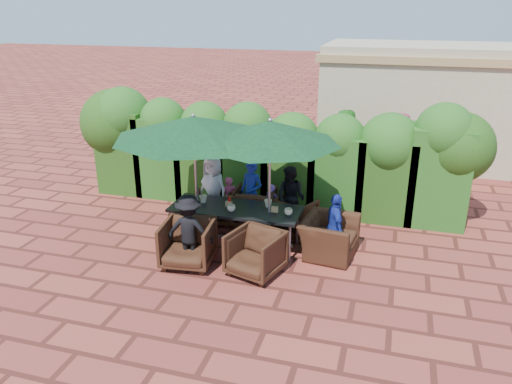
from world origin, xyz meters
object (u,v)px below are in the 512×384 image
(chair_far_left, at_px, (214,206))
(chair_far_right, at_px, (294,214))
(umbrella_left, at_px, (194,127))
(chair_near_left, at_px, (188,241))
(chair_far_mid, at_px, (254,205))
(chair_end_right, at_px, (329,231))
(dining_table, at_px, (236,211))
(umbrella_right, at_px, (270,132))
(chair_near_right, at_px, (255,251))

(chair_far_left, distance_m, chair_far_right, 1.66)
(umbrella_left, relative_size, chair_near_left, 3.32)
(chair_far_mid, bearing_deg, chair_end_right, 148.32)
(dining_table, bearing_deg, chair_near_left, -120.57)
(dining_table, height_order, chair_far_mid, chair_far_mid)
(dining_table, xyz_separation_m, chair_far_mid, (0.07, 0.97, -0.25))
(umbrella_right, distance_m, chair_far_right, 2.07)
(chair_near_right, bearing_deg, chair_far_mid, 123.47)
(umbrella_right, xyz_separation_m, chair_near_right, (0.00, -0.89, -1.80))
(umbrella_left, height_order, chair_far_right, umbrella_left)
(dining_table, height_order, chair_near_right, chair_near_right)
(chair_far_mid, relative_size, chair_end_right, 0.81)
(umbrella_left, bearing_deg, chair_far_mid, 52.22)
(umbrella_right, xyz_separation_m, chair_far_left, (-1.39, 0.87, -1.85))
(umbrella_left, bearing_deg, chair_far_left, 91.33)
(chair_far_left, xyz_separation_m, chair_near_right, (1.40, -1.76, 0.05))
(chair_far_mid, bearing_deg, chair_far_right, 170.04)
(chair_far_left, relative_size, chair_near_right, 0.87)
(dining_table, bearing_deg, umbrella_left, -174.79)
(chair_end_right, bearing_deg, dining_table, 100.45)
(chair_near_left, height_order, chair_near_right, chair_near_left)
(chair_near_left, bearing_deg, chair_near_right, -5.78)
(dining_table, relative_size, chair_near_left, 2.75)
(umbrella_right, relative_size, chair_near_left, 2.83)
(chair_far_mid, relative_size, chair_far_right, 1.13)
(chair_near_right, relative_size, chair_end_right, 0.79)
(chair_far_left, xyz_separation_m, chair_far_right, (1.66, 0.05, 0.01))
(dining_table, relative_size, chair_far_left, 3.31)
(umbrella_right, height_order, chair_far_mid, umbrella_right)
(dining_table, distance_m, umbrella_left, 1.70)
(chair_far_left, distance_m, chair_near_left, 1.79)
(chair_far_left, bearing_deg, umbrella_right, 132.22)
(chair_far_right, relative_size, chair_end_right, 0.72)
(chair_end_right, bearing_deg, chair_far_left, 80.53)
(umbrella_left, distance_m, chair_far_mid, 2.22)
(chair_far_right, relative_size, chair_near_right, 0.90)
(dining_table, bearing_deg, umbrella_right, -3.07)
(chair_far_right, bearing_deg, chair_far_mid, 18.22)
(dining_table, distance_m, umbrella_right, 1.67)
(chair_far_left, bearing_deg, chair_far_mid, 173.52)
(chair_end_right, bearing_deg, umbrella_left, 100.97)
(umbrella_left, height_order, chair_end_right, umbrella_left)
(umbrella_left, height_order, chair_near_right, umbrella_left)
(chair_far_left, bearing_deg, chair_near_right, 112.47)
(chair_far_mid, relative_size, chair_near_right, 1.02)
(dining_table, height_order, chair_far_left, dining_table)
(chair_near_right, bearing_deg, chair_end_right, 60.68)
(chair_near_right, bearing_deg, umbrella_right, 106.79)
(chair_end_right, bearing_deg, chair_far_mid, 69.20)
(chair_far_left, relative_size, chair_near_left, 0.83)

